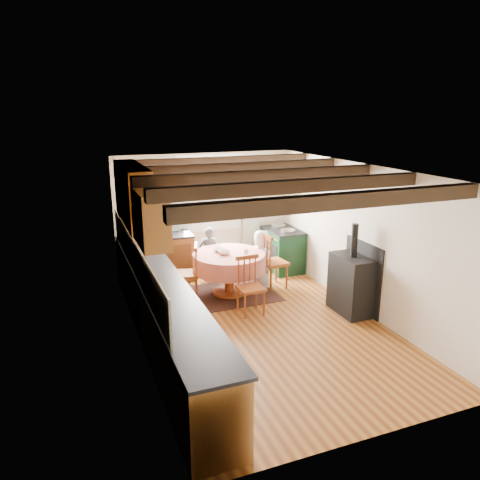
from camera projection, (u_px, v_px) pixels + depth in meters
name	position (u px, v px, depth m)	size (l,w,h in m)	color
floor	(259.00, 324.00, 7.08)	(3.60, 5.50, 0.00)	#A26426
ceiling	(261.00, 169.00, 6.42)	(3.60, 5.50, 0.00)	white
wall_back	(205.00, 213.00, 9.21)	(3.60, 0.00, 2.40)	silver
wall_front	(376.00, 332.00, 4.28)	(3.60, 0.00, 2.40)	silver
wall_left	(137.00, 265.00, 6.12)	(0.00, 5.50, 2.40)	silver
wall_right	(362.00, 239.00, 7.37)	(0.00, 5.50, 2.40)	silver
beam_a	(339.00, 201.00, 4.65)	(3.60, 0.16, 0.16)	black
beam_b	(293.00, 186.00, 5.54)	(3.60, 0.16, 0.16)	black
beam_c	(260.00, 176.00, 6.44)	(3.60, 0.16, 0.16)	black
beam_d	(236.00, 168.00, 7.34)	(3.60, 0.16, 0.16)	black
beam_e	(216.00, 161.00, 8.23)	(3.60, 0.16, 0.16)	black
splash_left	(135.00, 258.00, 6.40)	(0.02, 4.50, 0.55)	beige
splash_back	(156.00, 217.00, 8.85)	(1.40, 0.02, 0.55)	beige
base_cabinet_left	(161.00, 313.00, 6.43)	(0.60, 5.30, 0.88)	brown
base_cabinet_back	(158.00, 259.00, 8.79)	(1.30, 0.60, 0.88)	brown
worktop_left	(161.00, 283.00, 6.31)	(0.64, 5.30, 0.04)	black
worktop_back	(157.00, 236.00, 8.64)	(1.30, 0.64, 0.04)	black
wall_cabinet_glass	(132.00, 194.00, 7.05)	(0.34, 1.80, 0.90)	brown
wall_cabinet_solid	(151.00, 218.00, 5.72)	(0.34, 0.90, 0.70)	brown
window_frame	(210.00, 193.00, 9.12)	(1.34, 0.03, 1.54)	white
window_pane	(210.00, 193.00, 9.13)	(1.20, 0.01, 1.40)	white
curtain_left	(170.00, 222.00, 8.89)	(0.35, 0.10, 2.10)	#A6AE9B
curtain_right	(250.00, 215.00, 9.48)	(0.35, 0.10, 2.10)	#A6AE9B
curtain_rod	(211.00, 163.00, 8.88)	(0.03, 0.03, 2.00)	black
wall_picture	(294.00, 187.00, 9.29)	(0.04, 0.50, 0.60)	gold
wall_plate	(254.00, 186.00, 9.41)	(0.30, 0.30, 0.02)	silver
rug	(229.00, 294.00, 8.23)	(1.63, 1.27, 0.01)	black
dining_table	(229.00, 274.00, 8.13)	(1.28, 1.28, 0.77)	#C06B65
chair_near	(251.00, 286.00, 7.33)	(0.41, 0.43, 0.96)	brown
chair_left	(187.00, 272.00, 7.92)	(0.42, 0.44, 0.99)	brown
chair_right	(274.00, 260.00, 8.43)	(0.45, 0.47, 1.05)	brown
aga_range	(282.00, 249.00, 9.41)	(0.62, 0.95, 0.88)	black
cast_iron_stove	(352.00, 269.00, 7.31)	(0.45, 0.75, 1.49)	black
child_far	(209.00, 254.00, 8.77)	(0.39, 0.26, 1.07)	#44484F
child_right	(261.00, 259.00, 8.48)	(0.53, 0.34, 1.08)	silver
bowl_a	(219.00, 250.00, 8.15)	(0.22, 0.22, 0.05)	silver
bowl_b	(224.00, 252.00, 7.97)	(0.21, 0.21, 0.07)	silver
cup	(246.00, 252.00, 7.94)	(0.10, 0.10, 0.09)	silver
canister_tall	(148.00, 230.00, 8.56)	(0.13, 0.13, 0.23)	#262628
canister_wide	(164.00, 228.00, 8.77)	(0.19, 0.19, 0.21)	#262628
canister_slim	(166.00, 229.00, 8.61)	(0.09, 0.09, 0.25)	#262628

